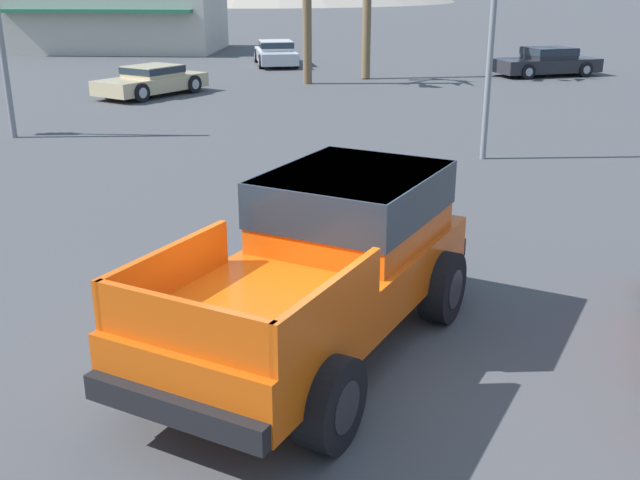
# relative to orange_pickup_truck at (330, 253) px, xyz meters

# --- Properties ---
(ground_plane) EXTENTS (320.00, 320.00, 0.00)m
(ground_plane) POSITION_rel_orange_pickup_truck_xyz_m (-0.13, -0.77, -1.10)
(ground_plane) COLOR #424244
(orange_pickup_truck) EXTENTS (3.85, 5.50, 1.94)m
(orange_pickup_truck) POSITION_rel_orange_pickup_truck_xyz_m (0.00, 0.00, 0.00)
(orange_pickup_truck) COLOR #CC4C0C
(orange_pickup_truck) RESTS_ON ground_plane
(parked_car_dark) EXTENTS (4.90, 3.32, 1.21)m
(parked_car_dark) POSITION_rel_orange_pickup_truck_xyz_m (8.14, 25.80, -0.48)
(parked_car_dark) COLOR #232328
(parked_car_dark) RESTS_ON ground_plane
(parked_car_tan) EXTENTS (3.62, 4.53, 1.07)m
(parked_car_tan) POSITION_rel_orange_pickup_truck_xyz_m (-7.45, 18.99, -0.54)
(parked_car_tan) COLOR tan
(parked_car_tan) RESTS_ON ground_plane
(parked_car_silver) EXTENTS (2.67, 4.80, 1.17)m
(parked_car_silver) POSITION_rel_orange_pickup_truck_xyz_m (-4.13, 29.06, -0.49)
(parked_car_silver) COLOR #B7BABF
(parked_car_silver) RESTS_ON ground_plane
(storefront_building) EXTENTS (11.51, 7.66, 3.29)m
(storefront_building) POSITION_rel_orange_pickup_truck_xyz_m (-14.17, 36.31, 0.55)
(storefront_building) COLOR #BCB2A3
(storefront_building) RESTS_ON ground_plane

